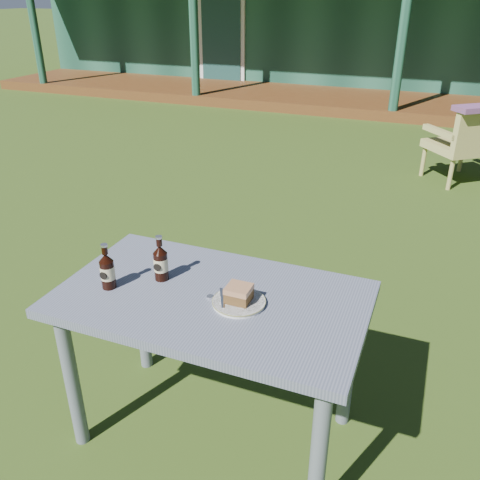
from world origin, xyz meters
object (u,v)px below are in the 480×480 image
at_px(plate, 239,302).
at_px(cola_bottle_far, 107,270).
at_px(cafe_table, 212,316).
at_px(cola_bottle_near, 161,262).
at_px(armchair_left, 466,141).
at_px(cake_slice, 239,293).

relative_size(plate, cola_bottle_far, 1.06).
bearing_deg(cafe_table, cola_bottle_near, 171.90).
bearing_deg(plate, cola_bottle_near, 171.83).
distance_m(cola_bottle_near, armchair_left, 4.07).
distance_m(cafe_table, cake_slice, 0.19).
bearing_deg(cola_bottle_near, plate, -8.17).
bearing_deg(cafe_table, plate, -8.31).
height_order(cafe_table, armchair_left, armchair_left).
distance_m(cafe_table, plate, 0.17).
relative_size(cafe_table, cola_bottle_near, 6.15).
bearing_deg(cola_bottle_near, cola_bottle_far, -140.31).
height_order(cake_slice, cola_bottle_far, cola_bottle_far).
relative_size(cafe_table, armchair_left, 1.55).
bearing_deg(armchair_left, cola_bottle_far, -108.94).
relative_size(cake_slice, armchair_left, 0.12).
xyz_separation_m(plate, cola_bottle_far, (-0.52, -0.08, 0.07)).
bearing_deg(cake_slice, cola_bottle_near, 171.94).
height_order(cake_slice, cola_bottle_near, cola_bottle_near).
bearing_deg(cafe_table, cola_bottle_far, -165.91).
xyz_separation_m(cafe_table, cake_slice, (0.12, -0.02, 0.15)).
bearing_deg(cola_bottle_far, armchair_left, 71.06).
xyz_separation_m(cake_slice, cola_bottle_far, (-0.52, -0.08, 0.03)).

